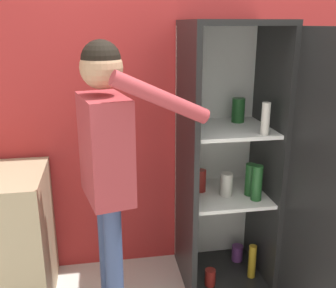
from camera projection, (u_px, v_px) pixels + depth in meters
wall_back at (188, 98)px, 2.86m from camera, size 7.00×0.06×2.55m
refrigerator at (243, 165)px, 2.60m from camera, size 0.70×1.20×1.82m
person at (107, 151)px, 2.20m from camera, size 0.72×0.53×1.72m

